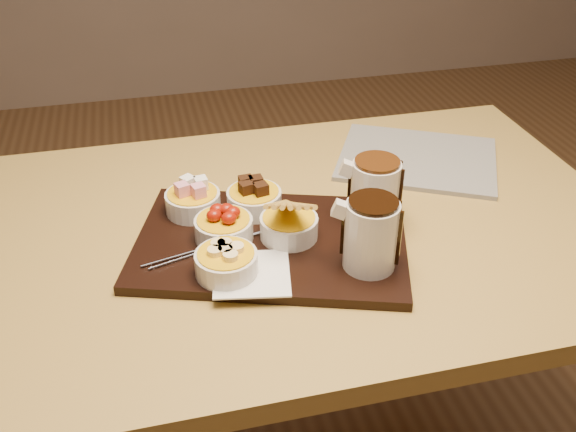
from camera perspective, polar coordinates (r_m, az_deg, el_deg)
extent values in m
cube|color=#AA893F|center=(1.19, 1.42, -1.23)|extent=(1.20, 0.80, 0.04)
cylinder|color=#AA893F|center=(1.68, -20.18, -7.78)|extent=(0.06, 0.06, 0.71)
cylinder|color=#AA893F|center=(1.84, 14.93, -2.75)|extent=(0.06, 0.06, 0.71)
cube|color=black|center=(1.11, -1.51, -2.41)|extent=(0.53, 0.43, 0.02)
cube|color=white|center=(1.02, -3.23, -5.13)|extent=(0.14, 0.14, 0.00)
cylinder|color=beige|center=(1.18, -8.44, 1.20)|extent=(0.10, 0.10, 0.04)
cylinder|color=beige|center=(1.17, -3.02, 1.37)|extent=(0.10, 0.10, 0.04)
cylinder|color=beige|center=(1.10, -5.72, -1.16)|extent=(0.10, 0.10, 0.04)
cylinder|color=beige|center=(1.10, 0.08, -0.99)|extent=(0.10, 0.10, 0.04)
cylinder|color=beige|center=(1.02, -5.50, -4.23)|extent=(0.10, 0.10, 0.04)
cylinder|color=silver|center=(1.02, 7.38, -1.73)|extent=(0.11, 0.11, 0.12)
cylinder|color=silver|center=(1.13, 7.72, 2.03)|extent=(0.11, 0.11, 0.12)
cube|color=beige|center=(1.40, 11.43, 5.01)|extent=(0.41, 0.38, 0.01)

